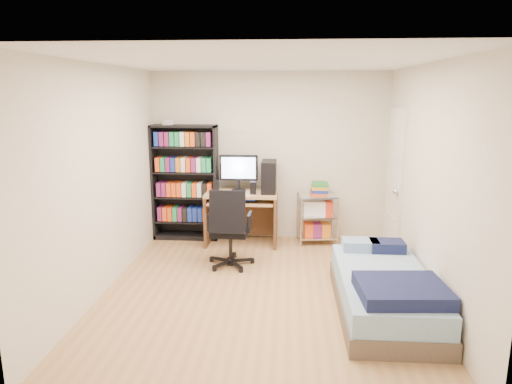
# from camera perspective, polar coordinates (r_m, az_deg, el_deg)

# --- Properties ---
(room) EXTENTS (3.58, 4.08, 2.58)m
(room) POSITION_cam_1_polar(r_m,az_deg,el_deg) (4.90, 0.69, 1.23)
(room) COLOR tan
(room) RESTS_ON ground
(media_shelf) EXTENTS (0.97, 0.32, 1.80)m
(media_shelf) POSITION_cam_1_polar(r_m,az_deg,el_deg) (6.94, -8.83, 1.35)
(media_shelf) COLOR black
(media_shelf) RESTS_ON room
(computer_desk) EXTENTS (1.04, 0.60, 1.31)m
(computer_desk) POSITION_cam_1_polar(r_m,az_deg,el_deg) (6.67, -0.88, -0.56)
(computer_desk) COLOR tan
(computer_desk) RESTS_ON room
(office_chair) EXTENTS (0.64, 0.64, 1.03)m
(office_chair) POSITION_cam_1_polar(r_m,az_deg,el_deg) (5.86, -3.28, -6.23)
(office_chair) COLOR black
(office_chair) RESTS_ON room
(wire_cart) EXTENTS (0.60, 0.46, 0.90)m
(wire_cart) POSITION_cam_1_polar(r_m,az_deg,el_deg) (6.75, 7.70, -1.54)
(wire_cart) COLOR silver
(wire_cart) RESTS_ON room
(bed) EXTENTS (0.91, 1.83, 0.52)m
(bed) POSITION_cam_1_polar(r_m,az_deg,el_deg) (4.89, 15.77, -11.82)
(bed) COLOR brown
(bed) RESTS_ON room
(door) EXTENTS (0.12, 0.80, 2.00)m
(door) POSITION_cam_1_polar(r_m,az_deg,el_deg) (6.43, 16.97, 1.09)
(door) COLOR silver
(door) RESTS_ON room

